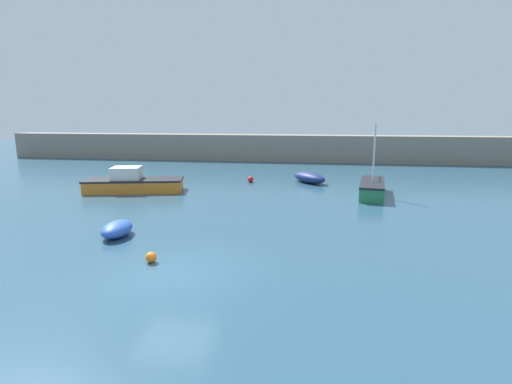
{
  "coord_description": "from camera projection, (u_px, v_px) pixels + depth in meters",
  "views": [
    {
      "loc": [
        4.54,
        -11.82,
        5.17
      ],
      "look_at": [
        1.26,
        9.72,
        0.87
      ],
      "focal_mm": 28.0,
      "sensor_mm": 36.0,
      "label": 1
    }
  ],
  "objects": [
    {
      "name": "mooring_buoy_red",
      "position": [
        251.0,
        179.0,
        30.38
      ],
      "size": [
        0.46,
        0.46,
        0.46
      ],
      "primitive_type": "sphere",
      "color": "red",
      "rests_on": "ground_plane"
    },
    {
      "name": "ground_plane",
      "position": [
        174.0,
        276.0,
        13.15
      ],
      "size": [
        120.0,
        120.0,
        0.2
      ],
      "primitive_type": "cube",
      "color": "#284C60"
    },
    {
      "name": "mooring_buoy_orange",
      "position": [
        151.0,
        257.0,
        14.03
      ],
      "size": [
        0.39,
        0.39,
        0.39
      ],
      "primitive_type": "sphere",
      "color": "orange",
      "rests_on": "ground_plane"
    },
    {
      "name": "fishing_dinghy_green",
      "position": [
        117.0,
        229.0,
        17.0
      ],
      "size": [
        1.26,
        2.04,
        0.65
      ],
      "rotation": [
        0.0,
        0.0,
        4.78
      ],
      "color": "#2D56B7",
      "rests_on": "ground_plane"
    },
    {
      "name": "sailboat_twin_hulled",
      "position": [
        372.0,
        188.0,
        25.44
      ],
      "size": [
        2.15,
        5.21,
        4.56
      ],
      "rotation": [
        0.0,
        0.0,
        4.57
      ],
      "color": "#287A4C",
      "rests_on": "ground_plane"
    },
    {
      "name": "harbor_breakwater",
      "position": [
        275.0,
        148.0,
        44.13
      ],
      "size": [
        61.87,
        2.53,
        2.85
      ],
      "primitive_type": "cube",
      "color": "gray",
      "rests_on": "ground_plane"
    },
    {
      "name": "rowboat_blue_near",
      "position": [
        309.0,
        178.0,
        30.14
      ],
      "size": [
        3.13,
        3.33,
        0.81
      ],
      "rotation": [
        0.0,
        0.0,
        2.28
      ],
      "color": "navy",
      "rests_on": "ground_plane"
    },
    {
      "name": "cabin_cruiser_white",
      "position": [
        133.0,
        183.0,
        26.79
      ],
      "size": [
        6.74,
        3.59,
        1.66
      ],
      "rotation": [
        0.0,
        0.0,
        0.23
      ],
      "color": "orange",
      "rests_on": "ground_plane"
    }
  ]
}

